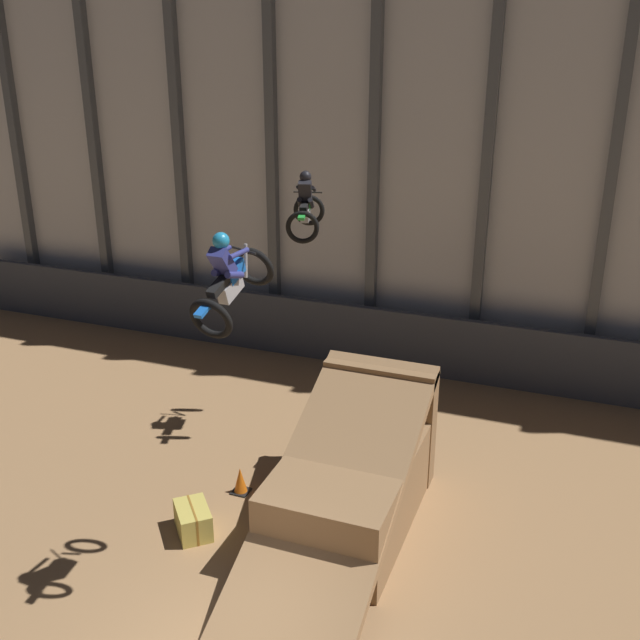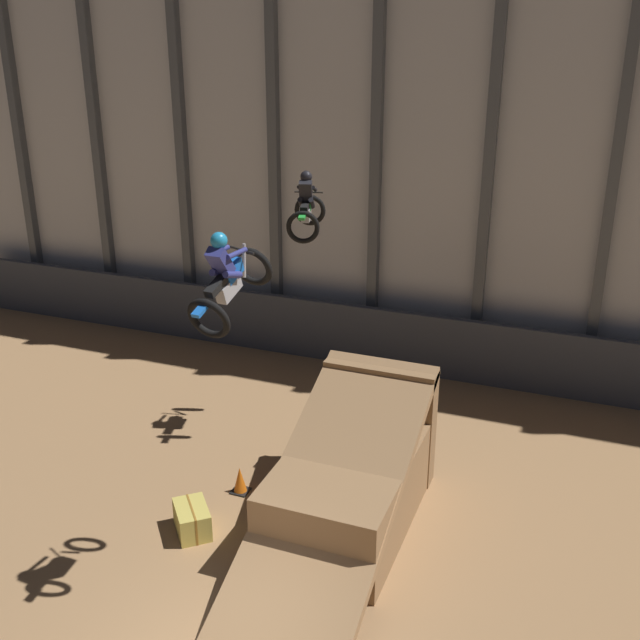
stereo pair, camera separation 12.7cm
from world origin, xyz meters
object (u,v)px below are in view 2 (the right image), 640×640
(rider_bike_left_air, at_px, (306,209))
(hay_bale_trackside, at_px, (192,520))
(dirt_ramp, at_px, (353,477))
(traffic_cone_near_ramp, at_px, (240,480))
(rider_bike_right_air, at_px, (228,280))

(rider_bike_left_air, bearing_deg, hay_bale_trackside, -111.06)
(dirt_ramp, xyz_separation_m, traffic_cone_near_ramp, (-2.48, -0.04, -0.64))
(rider_bike_left_air, xyz_separation_m, rider_bike_right_air, (0.90, -5.42, 0.09))
(rider_bike_left_air, distance_m, rider_bike_right_air, 5.49)
(rider_bike_left_air, height_order, hay_bale_trackside, rider_bike_left_air)
(rider_bike_left_air, distance_m, traffic_cone_near_ramp, 6.08)
(traffic_cone_near_ramp, bearing_deg, rider_bike_left_air, 86.29)
(dirt_ramp, relative_size, rider_bike_right_air, 3.26)
(rider_bike_right_air, distance_m, traffic_cone_near_ramp, 5.75)
(traffic_cone_near_ramp, height_order, hay_bale_trackside, traffic_cone_near_ramp)
(rider_bike_right_air, height_order, traffic_cone_near_ramp, rider_bike_right_air)
(dirt_ramp, bearing_deg, traffic_cone_near_ramp, -179.09)
(dirt_ramp, distance_m, rider_bike_left_air, 5.98)
(dirt_ramp, distance_m, traffic_cone_near_ramp, 2.56)
(traffic_cone_near_ramp, distance_m, hay_bale_trackside, 1.57)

